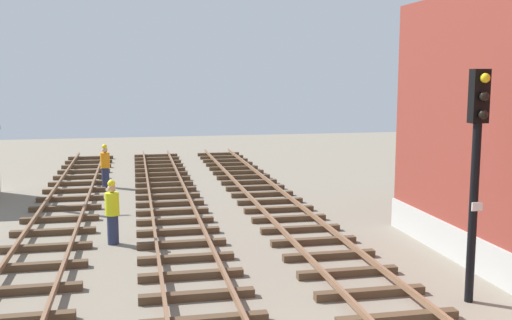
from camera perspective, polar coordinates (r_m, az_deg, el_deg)
The scene contains 3 objects.
signal_mast at distance 13.18m, azimuth 20.21°, elevation 0.22°, with size 0.36×0.40×4.92m.
track_worker_foreground at distance 26.63m, azimuth -14.13°, elevation -0.55°, with size 0.40×0.40×1.87m.
track_worker_distant at distance 17.61m, azimuth -13.49°, elevation -4.86°, with size 0.40×0.40×1.87m.
Camera 1 is at (-4.29, -7.59, 4.79)m, focal length 42.10 mm.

